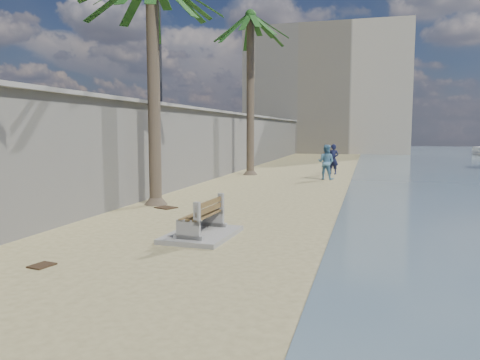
{
  "coord_description": "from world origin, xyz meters",
  "views": [
    {
      "loc": [
        2.83,
        -5.08,
        2.53
      ],
      "look_at": [
        -0.5,
        7.0,
        1.2
      ],
      "focal_mm": 35.0,
      "sensor_mm": 36.0,
      "label": 1
    }
  ],
  "objects_px": {
    "person_b": "(326,160)",
    "person_a": "(333,157)",
    "palm_back": "(251,18)",
    "bench_far": "(202,221)"
  },
  "relations": [
    {
      "from": "person_b",
      "to": "person_a",
      "type": "bearing_deg",
      "value": -77.2
    },
    {
      "from": "palm_back",
      "to": "person_b",
      "type": "xyz_separation_m",
      "value": [
        4.43,
        -1.56,
        -7.75
      ]
    },
    {
      "from": "bench_far",
      "to": "person_a",
      "type": "height_order",
      "value": "person_a"
    },
    {
      "from": "palm_back",
      "to": "person_b",
      "type": "bearing_deg",
      "value": -19.46
    },
    {
      "from": "palm_back",
      "to": "person_b",
      "type": "distance_m",
      "value": 9.06
    },
    {
      "from": "bench_far",
      "to": "person_b",
      "type": "height_order",
      "value": "person_b"
    },
    {
      "from": "palm_back",
      "to": "person_b",
      "type": "relative_size",
      "value": 4.91
    },
    {
      "from": "bench_far",
      "to": "palm_back",
      "type": "relative_size",
      "value": 0.22
    },
    {
      "from": "person_b",
      "to": "bench_far",
      "type": "bearing_deg",
      "value": 98.41
    },
    {
      "from": "bench_far",
      "to": "person_b",
      "type": "bearing_deg",
      "value": 83.19
    }
  ]
}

